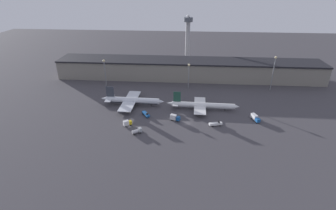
{
  "coord_description": "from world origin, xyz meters",
  "views": [
    {
      "loc": [
        -0.87,
        -137.01,
        79.16
      ],
      "look_at": [
        -12.61,
        12.2,
        6.0
      ],
      "focal_mm": 28.0,
      "sensor_mm": 36.0,
      "label": 1
    }
  ],
  "objects_px": {
    "airplane_0": "(132,100)",
    "control_tower": "(188,35)",
    "airplane_1": "(202,105)",
    "service_vehicle_5": "(216,124)",
    "service_vehicle_0": "(255,118)",
    "service_vehicle_1": "(127,123)",
    "service_vehicle_4": "(146,114)",
    "service_vehicle_2": "(175,117)",
    "service_vehicle_3": "(137,131)"
  },
  "relations": [
    {
      "from": "airplane_1",
      "to": "service_vehicle_1",
      "type": "distance_m",
      "value": 51.46
    },
    {
      "from": "airplane_0",
      "to": "service_vehicle_2",
      "type": "bearing_deg",
      "value": -30.7
    },
    {
      "from": "service_vehicle_5",
      "to": "service_vehicle_4",
      "type": "bearing_deg",
      "value": 154.07
    },
    {
      "from": "service_vehicle_3",
      "to": "service_vehicle_4",
      "type": "distance_m",
      "value": 21.16
    },
    {
      "from": "service_vehicle_3",
      "to": "service_vehicle_4",
      "type": "relative_size",
      "value": 0.78
    },
    {
      "from": "service_vehicle_0",
      "to": "service_vehicle_1",
      "type": "distance_m",
      "value": 77.75
    },
    {
      "from": "service_vehicle_2",
      "to": "service_vehicle_4",
      "type": "xyz_separation_m",
      "value": [
        -18.48,
        4.39,
        -0.74
      ]
    },
    {
      "from": "service_vehicle_0",
      "to": "service_vehicle_2",
      "type": "bearing_deg",
      "value": -103.56
    },
    {
      "from": "service_vehicle_0",
      "to": "control_tower",
      "type": "bearing_deg",
      "value": -178.63
    },
    {
      "from": "service_vehicle_3",
      "to": "control_tower",
      "type": "xyz_separation_m",
      "value": [
        25.94,
        142.67,
        25.43
      ]
    },
    {
      "from": "airplane_1",
      "to": "service_vehicle_0",
      "type": "distance_m",
      "value": 34.16
    },
    {
      "from": "airplane_1",
      "to": "service_vehicle_1",
      "type": "relative_size",
      "value": 9.23
    },
    {
      "from": "service_vehicle_0",
      "to": "service_vehicle_3",
      "type": "height_order",
      "value": "service_vehicle_0"
    },
    {
      "from": "airplane_1",
      "to": "service_vehicle_2",
      "type": "relative_size",
      "value": 7.45
    },
    {
      "from": "airplane_0",
      "to": "control_tower",
      "type": "height_order",
      "value": "control_tower"
    },
    {
      "from": "airplane_1",
      "to": "service_vehicle_4",
      "type": "xyz_separation_m",
      "value": [
        -35.8,
        -11.99,
        -1.74
      ]
    },
    {
      "from": "service_vehicle_1",
      "to": "service_vehicle_4",
      "type": "xyz_separation_m",
      "value": [
        9.06,
        13.19,
        -0.67
      ]
    },
    {
      "from": "service_vehicle_3",
      "to": "service_vehicle_4",
      "type": "bearing_deg",
      "value": 50.88
    },
    {
      "from": "airplane_0",
      "to": "control_tower",
      "type": "xyz_separation_m",
      "value": [
        36.13,
        106.71,
        23.63
      ]
    },
    {
      "from": "service_vehicle_1",
      "to": "service_vehicle_2",
      "type": "xyz_separation_m",
      "value": [
        27.54,
        8.79,
        0.07
      ]
    },
    {
      "from": "service_vehicle_1",
      "to": "service_vehicle_3",
      "type": "distance_m",
      "value": 10.77
    },
    {
      "from": "airplane_1",
      "to": "service_vehicle_3",
      "type": "distance_m",
      "value": 50.06
    },
    {
      "from": "airplane_0",
      "to": "airplane_1",
      "type": "xyz_separation_m",
      "value": [
        47.74,
        -2.88,
        -0.42
      ]
    },
    {
      "from": "service_vehicle_0",
      "to": "service_vehicle_3",
      "type": "bearing_deg",
      "value": -91.61
    },
    {
      "from": "airplane_0",
      "to": "service_vehicle_0",
      "type": "height_order",
      "value": "airplane_0"
    },
    {
      "from": "control_tower",
      "to": "service_vehicle_5",
      "type": "bearing_deg",
      "value": -81.8
    },
    {
      "from": "airplane_1",
      "to": "service_vehicle_5",
      "type": "xyz_separation_m",
      "value": [
        7.2,
        -20.86,
        -1.76
      ]
    },
    {
      "from": "service_vehicle_4",
      "to": "service_vehicle_2",
      "type": "bearing_deg",
      "value": 42.44
    },
    {
      "from": "control_tower",
      "to": "service_vehicle_3",
      "type": "bearing_deg",
      "value": -100.31
    },
    {
      "from": "service_vehicle_3",
      "to": "control_tower",
      "type": "distance_m",
      "value": 147.22
    },
    {
      "from": "service_vehicle_1",
      "to": "service_vehicle_4",
      "type": "distance_m",
      "value": 16.01
    },
    {
      "from": "service_vehicle_0",
      "to": "service_vehicle_2",
      "type": "relative_size",
      "value": 1.25
    },
    {
      "from": "airplane_0",
      "to": "service_vehicle_4",
      "type": "relative_size",
      "value": 5.95
    },
    {
      "from": "control_tower",
      "to": "service_vehicle_2",
      "type": "bearing_deg",
      "value": -92.6
    },
    {
      "from": "airplane_1",
      "to": "service_vehicle_5",
      "type": "height_order",
      "value": "airplane_1"
    },
    {
      "from": "airplane_1",
      "to": "service_vehicle_3",
      "type": "xyz_separation_m",
      "value": [
        -37.55,
        -33.08,
        -1.39
      ]
    },
    {
      "from": "airplane_1",
      "to": "service_vehicle_5",
      "type": "distance_m",
      "value": 22.13
    },
    {
      "from": "airplane_0",
      "to": "service_vehicle_5",
      "type": "distance_m",
      "value": 59.88
    },
    {
      "from": "service_vehicle_2",
      "to": "service_vehicle_3",
      "type": "distance_m",
      "value": 26.22
    },
    {
      "from": "airplane_0",
      "to": "service_vehicle_3",
      "type": "distance_m",
      "value": 37.42
    },
    {
      "from": "airplane_0",
      "to": "service_vehicle_1",
      "type": "height_order",
      "value": "airplane_0"
    },
    {
      "from": "service_vehicle_0",
      "to": "service_vehicle_2",
      "type": "xyz_separation_m",
      "value": [
        -49.15,
        -4.01,
        0.13
      ]
    },
    {
      "from": "service_vehicle_0",
      "to": "service_vehicle_1",
      "type": "height_order",
      "value": "service_vehicle_1"
    },
    {
      "from": "service_vehicle_3",
      "to": "airplane_0",
      "type": "bearing_deg",
      "value": 71.44
    },
    {
      "from": "service_vehicle_1",
      "to": "control_tower",
      "type": "height_order",
      "value": "control_tower"
    },
    {
      "from": "service_vehicle_1",
      "to": "service_vehicle_2",
      "type": "height_order",
      "value": "service_vehicle_2"
    },
    {
      "from": "service_vehicle_4",
      "to": "control_tower",
      "type": "xyz_separation_m",
      "value": [
        24.2,
        121.58,
        25.78
      ]
    },
    {
      "from": "airplane_1",
      "to": "control_tower",
      "type": "xyz_separation_m",
      "value": [
        -11.61,
        109.59,
        24.04
      ]
    },
    {
      "from": "airplane_0",
      "to": "service_vehicle_5",
      "type": "relative_size",
      "value": 5.49
    },
    {
      "from": "airplane_1",
      "to": "control_tower",
      "type": "distance_m",
      "value": 112.79
    }
  ]
}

